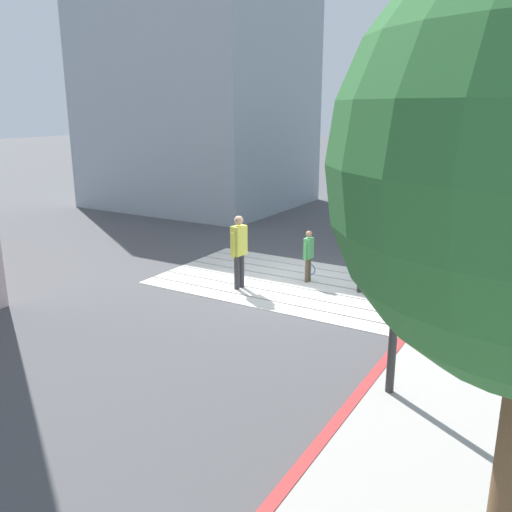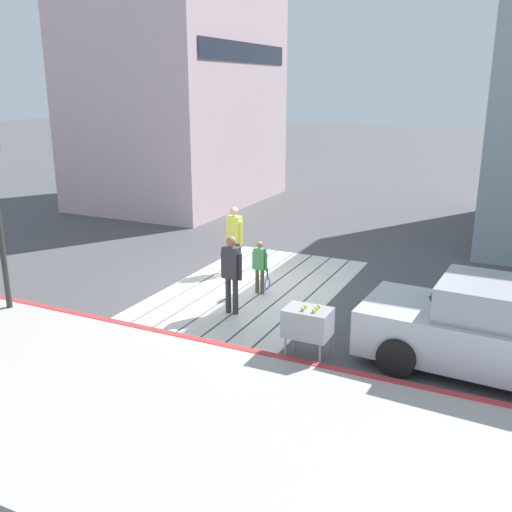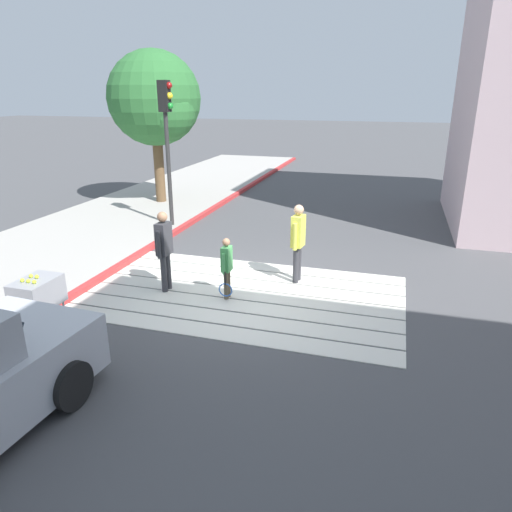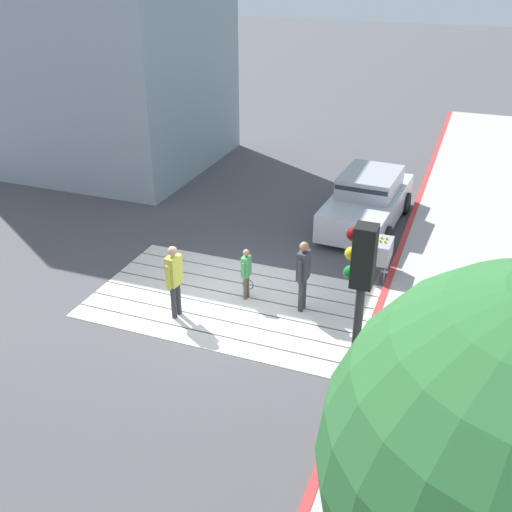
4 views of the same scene
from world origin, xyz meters
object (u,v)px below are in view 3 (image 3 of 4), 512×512
at_px(tennis_ball_cart, 37,293).
at_px(street_tree, 157,101).
at_px(pedestrian_adult_lead, 298,238).
at_px(pedestrian_adult_trailing, 164,246).
at_px(pedestrian_child_with_racket, 227,265).
at_px(traffic_light_corner, 167,125).

bearing_deg(tennis_ball_cart, street_tree, 104.67).
height_order(street_tree, pedestrian_adult_lead, street_tree).
relative_size(tennis_ball_cart, pedestrian_adult_trailing, 0.60).
bearing_deg(pedestrian_adult_trailing, street_tree, 117.75).
bearing_deg(street_tree, pedestrian_adult_trailing, -62.25).
bearing_deg(pedestrian_adult_lead, pedestrian_child_with_racket, -132.30).
bearing_deg(traffic_light_corner, street_tree, 122.22).
relative_size(traffic_light_corner, tennis_ball_cart, 4.17).
height_order(traffic_light_corner, pedestrian_adult_lead, traffic_light_corner).
distance_m(traffic_light_corner, pedestrian_adult_trailing, 5.15).
bearing_deg(pedestrian_child_with_racket, traffic_light_corner, 127.59).
height_order(tennis_ball_cart, pedestrian_child_with_racket, pedestrian_child_with_racket).
relative_size(street_tree, tennis_ball_cart, 5.23).
xyz_separation_m(traffic_light_corner, street_tree, (-1.74, 2.76, 0.59)).
bearing_deg(street_tree, pedestrian_adult_lead, -43.03).
bearing_deg(pedestrian_child_with_racket, pedestrian_adult_trailing, 179.10).
height_order(street_tree, pedestrian_child_with_racket, street_tree).
height_order(pedestrian_adult_trailing, pedestrian_child_with_racket, pedestrian_adult_trailing).
distance_m(street_tree, pedestrian_adult_lead, 8.91).
xyz_separation_m(street_tree, pedestrian_adult_lead, (6.22, -5.81, -2.63)).
height_order(street_tree, pedestrian_adult_trailing, street_tree).
xyz_separation_m(traffic_light_corner, pedestrian_adult_lead, (4.48, -3.05, -2.03)).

